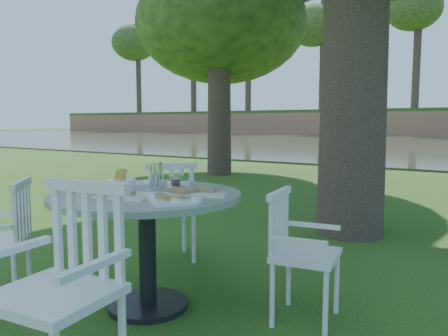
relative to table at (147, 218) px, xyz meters
The scene contains 7 objects.
ground 1.38m from the table, 102.50° to the left, with size 140.00×140.00×0.00m, color #1A3D0C.
table is the anchor object (origin of this frame).
chair_ne 1.01m from the table, 23.76° to the left, with size 0.46×0.48×0.85m.
chair_nw 1.00m from the table, 121.23° to the left, with size 0.63×0.64×0.93m.
chair_sw 1.01m from the table, 150.26° to the right, with size 0.61×0.61×0.89m.
chair_se 0.99m from the table, 68.35° to the right, with size 0.56×0.53×1.01m.
tableware 0.22m from the table, 130.89° to the left, with size 1.16×0.85×0.20m.
Camera 1 is at (2.32, -3.38, 1.30)m, focal length 35.00 mm.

